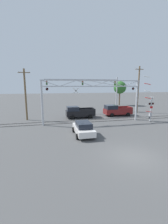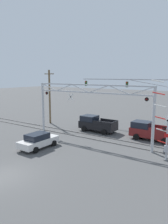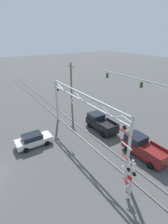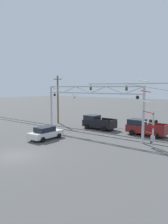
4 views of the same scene
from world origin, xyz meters
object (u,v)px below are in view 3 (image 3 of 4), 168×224
at_px(crossing_gantry, 83,110).
at_px(sedan_waiting, 33,140).
at_px(pickup_truck_following, 143,148).
at_px(traffic_signal_span, 163,98).
at_px(pickup_truck_lead, 101,123).
at_px(utility_pole_left, 71,86).
at_px(crossing_signal_mast, 129,177).

xyz_separation_m(crossing_gantry, sedan_waiting, (-2.63, -5.34, -3.50)).
bearing_deg(pickup_truck_following, traffic_signal_span, 110.31).
relative_size(crossing_gantry, sedan_waiting, 3.49).
bearing_deg(pickup_truck_lead, utility_pole_left, 178.36).
height_order(crossing_signal_mast, traffic_signal_span, traffic_signal_span).
distance_m(crossing_gantry, crossing_signal_mast, 9.15).
bearing_deg(traffic_signal_span, pickup_truck_following, -69.69).
bearing_deg(crossing_signal_mast, traffic_signal_span, 114.77).
bearing_deg(utility_pole_left, pickup_truck_following, 0.20).
bearing_deg(crossing_signal_mast, sedan_waiting, -160.93).
xyz_separation_m(traffic_signal_span, pickup_truck_following, (1.85, -5.00, -4.25)).
bearing_deg(traffic_signal_span, crossing_gantry, -113.52).
distance_m(traffic_signal_span, utility_pole_left, 14.80).
relative_size(pickup_truck_lead, utility_pole_left, 0.60).
xyz_separation_m(pickup_truck_following, utility_pole_left, (-15.72, -0.05, 3.22)).
bearing_deg(pickup_truck_following, crossing_signal_mast, -61.42).
height_order(crossing_gantry, pickup_truck_following, crossing_gantry).
bearing_deg(sedan_waiting, crossing_signal_mast, 19.07).
xyz_separation_m(crossing_signal_mast, sedan_waiting, (-11.43, -3.95, -1.43)).
bearing_deg(pickup_truck_following, sedan_waiting, -131.78).
bearing_deg(traffic_signal_span, crossing_signal_mast, -65.23).
height_order(traffic_signal_span, pickup_truck_following, traffic_signal_span).
relative_size(traffic_signal_span, pickup_truck_lead, 3.12).
xyz_separation_m(pickup_truck_lead, pickup_truck_following, (7.16, 0.30, 0.00)).
relative_size(traffic_signal_span, utility_pole_left, 1.89).
xyz_separation_m(crossing_signal_mast, traffic_signal_span, (-4.84, 10.49, 3.03)).
bearing_deg(crossing_gantry, utility_pole_left, 157.80).
bearing_deg(pickup_truck_lead, crossing_signal_mast, -27.09).
height_order(crossing_gantry, sedan_waiting, crossing_gantry).
relative_size(crossing_signal_mast, utility_pole_left, 0.86).
distance_m(pickup_truck_lead, pickup_truck_following, 7.17).
distance_m(traffic_signal_span, pickup_truck_following, 6.82).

